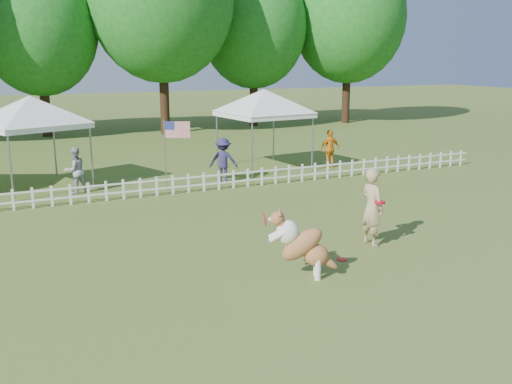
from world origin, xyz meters
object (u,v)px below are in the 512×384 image
at_px(dog, 303,244).
at_px(canopy_tent_left, 34,144).
at_px(handler, 372,207).
at_px(frisbee_on_turf, 342,259).
at_px(spectator_a, 75,170).
at_px(spectator_b, 223,160).
at_px(flag_pole, 165,155).
at_px(canopy_tent_right, 264,130).
at_px(spectator_c, 330,149).

bearing_deg(dog, canopy_tent_left, 135.60).
xyz_separation_m(handler, frisbee_on_turf, (-1.12, -0.57, -0.85)).
distance_m(dog, spectator_a, 9.45).
bearing_deg(spectator_b, spectator_a, 23.14).
bearing_deg(flag_pole, canopy_tent_right, 43.27).
distance_m(flag_pole, spectator_c, 6.78).
bearing_deg(spectator_a, frisbee_on_turf, 95.32).
height_order(frisbee_on_turf, spectator_b, spectator_b).
relative_size(dog, flag_pole, 0.60).
bearing_deg(spectator_b, canopy_tent_right, -116.60).
distance_m(frisbee_on_turf, spectator_a, 9.47).
relative_size(handler, frisbee_on_turf, 7.89).
bearing_deg(spectator_c, handler, 63.27).
xyz_separation_m(handler, spectator_a, (-5.28, 7.90, -0.15)).
height_order(flag_pole, spectator_b, flag_pole).
xyz_separation_m(canopy_tent_right, spectator_c, (2.39, -0.81, -0.73)).
distance_m(handler, spectator_a, 9.50).
bearing_deg(flag_pole, handler, -50.21).
xyz_separation_m(frisbee_on_turf, canopy_tent_right, (2.79, 9.66, 1.44)).
bearing_deg(spectator_c, canopy_tent_right, -19.36).
bearing_deg(canopy_tent_right, handler, -107.50).
distance_m(canopy_tent_right, spectator_b, 2.84).
distance_m(flag_pole, spectator_a, 2.77).
relative_size(dog, spectator_a, 0.92).
height_order(frisbee_on_turf, canopy_tent_left, canopy_tent_left).
xyz_separation_m(frisbee_on_turf, canopy_tent_left, (-5.20, 9.73, 1.42)).
xyz_separation_m(dog, spectator_a, (-2.95, 8.98, 0.06)).
xyz_separation_m(dog, frisbee_on_turf, (1.22, 0.50, -0.65)).
bearing_deg(canopy_tent_left, flag_pole, -47.71).
bearing_deg(spectator_c, flag_pole, 8.35).
xyz_separation_m(spectator_b, spectator_c, (4.63, 0.78, -0.03)).
bearing_deg(canopy_tent_left, spectator_b, -36.22).
relative_size(canopy_tent_left, flag_pole, 1.30).
bearing_deg(canopy_tent_right, spectator_a, -177.40).
xyz_separation_m(flag_pole, spectator_c, (6.68, 1.05, -0.39)).
bearing_deg(handler, spectator_a, 29.81).
bearing_deg(frisbee_on_turf, handler, 27.16).
relative_size(dog, spectator_b, 0.89).
bearing_deg(spectator_a, dog, 87.32).
distance_m(canopy_tent_left, spectator_b, 6.03).
height_order(handler, spectator_a, handler).
distance_m(dog, spectator_c, 11.33).
bearing_deg(frisbee_on_turf, spectator_a, 116.15).
relative_size(canopy_tent_left, spectator_c, 2.00).
distance_m(canopy_tent_left, flag_pole, 4.19).
xyz_separation_m(spectator_a, spectator_b, (4.71, -0.41, 0.03)).
bearing_deg(canopy_tent_right, canopy_tent_left, 172.41).
distance_m(dog, flag_pole, 8.32).
relative_size(canopy_tent_right, flag_pole, 1.31).
xyz_separation_m(canopy_tent_left, canopy_tent_right, (8.00, -0.08, 0.01)).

